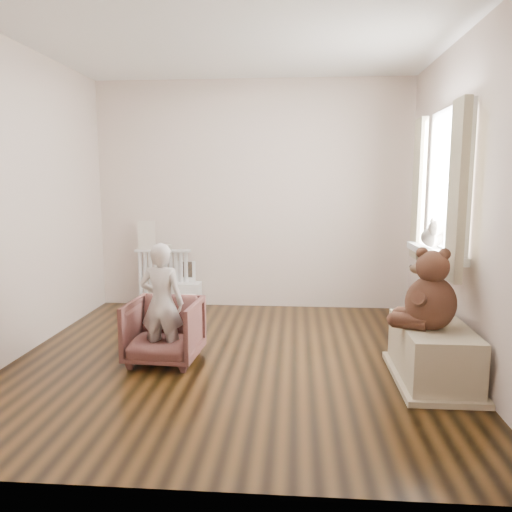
# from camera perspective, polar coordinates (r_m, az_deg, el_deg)

# --- Properties ---
(floor) EXTENTS (3.60, 3.60, 0.01)m
(floor) POSITION_cam_1_polar(r_m,az_deg,el_deg) (4.25, -2.55, -11.63)
(floor) COLOR black
(floor) RESTS_ON ground
(ceiling) EXTENTS (3.60, 3.60, 0.01)m
(ceiling) POSITION_cam_1_polar(r_m,az_deg,el_deg) (4.15, -2.81, 24.44)
(ceiling) COLOR white
(ceiling) RESTS_ON ground
(back_wall) EXTENTS (3.60, 0.02, 2.60)m
(back_wall) POSITION_cam_1_polar(r_m,az_deg,el_deg) (5.78, -0.42, 6.92)
(back_wall) COLOR beige
(back_wall) RESTS_ON ground
(front_wall) EXTENTS (3.60, 0.02, 2.60)m
(front_wall) POSITION_cam_1_polar(r_m,az_deg,el_deg) (2.22, -8.53, 4.22)
(front_wall) COLOR beige
(front_wall) RESTS_ON ground
(left_wall) EXTENTS (0.02, 3.60, 2.60)m
(left_wall) POSITION_cam_1_polar(r_m,az_deg,el_deg) (4.58, -25.75, 5.65)
(left_wall) COLOR beige
(left_wall) RESTS_ON ground
(right_wall) EXTENTS (0.02, 3.60, 2.60)m
(right_wall) POSITION_cam_1_polar(r_m,az_deg,el_deg) (4.17, 22.83, 5.63)
(right_wall) COLOR beige
(right_wall) RESTS_ON ground
(window) EXTENTS (0.03, 0.90, 1.10)m
(window) POSITION_cam_1_polar(r_m,az_deg,el_deg) (4.44, 21.24, 7.79)
(window) COLOR white
(window) RESTS_ON right_wall
(window_sill) EXTENTS (0.22, 1.10, 0.06)m
(window_sill) POSITION_cam_1_polar(r_m,az_deg,el_deg) (4.45, 19.73, 0.37)
(window_sill) COLOR silver
(window_sill) RESTS_ON right_wall
(curtain_left) EXTENTS (0.06, 0.26, 1.30)m
(curtain_left) POSITION_cam_1_polar(r_m,az_deg,el_deg) (3.86, 22.03, 6.83)
(curtain_left) COLOR #BAB28F
(curtain_left) RESTS_ON right_wall
(curtain_right) EXTENTS (0.06, 0.26, 1.30)m
(curtain_right) POSITION_cam_1_polar(r_m,az_deg,el_deg) (4.96, 18.10, 7.27)
(curtain_right) COLOR #BAB28F
(curtain_right) RESTS_ON right_wall
(radiator) EXTENTS (0.64, 0.12, 0.68)m
(radiator) POSITION_cam_1_polar(r_m,az_deg,el_deg) (5.94, -10.56, -2.02)
(radiator) COLOR silver
(radiator) RESTS_ON floor
(paper_doll) EXTENTS (0.20, 0.02, 0.33)m
(paper_doll) POSITION_cam_1_polar(r_m,az_deg,el_deg) (5.93, -12.40, 2.33)
(paper_doll) COLOR beige
(paper_doll) RESTS_ON radiator
(tin_a) EXTENTS (0.10, 0.10, 0.06)m
(tin_a) POSITION_cam_1_polar(r_m,az_deg,el_deg) (5.88, -10.07, 0.99)
(tin_a) COLOR #A59E8C
(tin_a) RESTS_ON radiator
(toy_vanity) EXTENTS (0.34, 0.25, 0.54)m
(toy_vanity) POSITION_cam_1_polar(r_m,az_deg,el_deg) (5.87, -8.07, -3.23)
(toy_vanity) COLOR silver
(toy_vanity) RESTS_ON floor
(armchair) EXTENTS (0.59, 0.61, 0.52)m
(armchair) POSITION_cam_1_polar(r_m,az_deg,el_deg) (4.16, -10.44, -8.40)
(armchair) COLOR brown
(armchair) RESTS_ON floor
(child) EXTENTS (0.37, 0.25, 0.97)m
(child) POSITION_cam_1_polar(r_m,az_deg,el_deg) (4.05, -10.71, -5.31)
(child) COLOR beige
(child) RESTS_ON armchair
(toy_bench) EXTENTS (0.48, 0.90, 0.42)m
(toy_bench) POSITION_cam_1_polar(r_m,az_deg,el_deg) (3.97, 19.52, -10.54)
(toy_bench) COLOR #BCB08F
(toy_bench) RESTS_ON floor
(teddy_bear) EXTENTS (0.57, 0.51, 0.57)m
(teddy_bear) POSITION_cam_1_polar(r_m,az_deg,el_deg) (3.76, 19.38, -4.15)
(teddy_bear) COLOR #371E13
(teddy_bear) RESTS_ON toy_bench
(plush_cat) EXTENTS (0.29, 0.35, 0.25)m
(plush_cat) POSITION_cam_1_polar(r_m,az_deg,el_deg) (4.49, 19.49, 2.13)
(plush_cat) COLOR slate
(plush_cat) RESTS_ON window_sill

